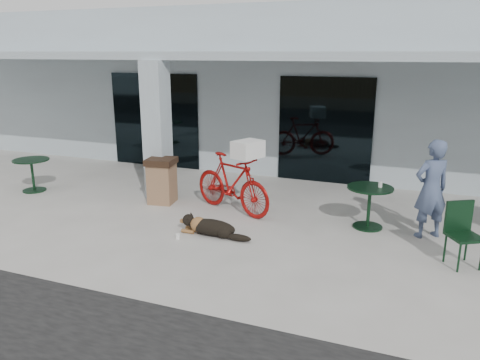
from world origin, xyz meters
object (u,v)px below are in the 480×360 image
at_px(bicycle, 232,183).
at_px(cafe_table_near, 33,175).
at_px(cafe_table_far, 369,207).
at_px(person, 431,189).
at_px(dog, 212,226).
at_px(trash_receptacle, 162,181).
at_px(cafe_chair_far_a, 465,236).

xyz_separation_m(bicycle, cafe_table_near, (-5.11, -0.34, -0.23)).
distance_m(cafe_table_far, person, 1.18).
height_order(bicycle, cafe_table_far, bicycle).
relative_size(cafe_table_near, cafe_table_far, 0.97).
bearing_deg(dog, trash_receptacle, 143.51).
relative_size(cafe_table_far, trash_receptacle, 0.85).
bearing_deg(bicycle, cafe_chair_far_a, -81.74).
bearing_deg(cafe_table_near, cafe_chair_far_a, -4.57).
height_order(bicycle, cafe_chair_far_a, bicycle).
xyz_separation_m(dog, trash_receptacle, (-1.87, 1.40, 0.33)).
bearing_deg(cafe_table_near, person, 2.32).
xyz_separation_m(bicycle, dog, (0.16, -1.39, -0.44)).
xyz_separation_m(cafe_table_near, person, (8.97, 0.36, 0.51)).
distance_m(bicycle, dog, 1.47).
bearing_deg(cafe_table_far, person, -4.25).
height_order(bicycle, cafe_table_near, bicycle).
distance_m(dog, cafe_chair_far_a, 4.25).
distance_m(cafe_table_near, cafe_chair_far_a, 9.53).
xyz_separation_m(dog, cafe_chair_far_a, (4.23, 0.28, 0.33)).
height_order(cafe_table_near, cafe_table_far, cafe_table_far).
bearing_deg(cafe_table_far, dog, -150.60).
distance_m(bicycle, cafe_table_far, 2.81).
height_order(dog, cafe_chair_far_a, cafe_chair_far_a).
relative_size(dog, trash_receptacle, 1.06).
relative_size(dog, cafe_table_near, 1.27).
bearing_deg(cafe_chair_far_a, bicycle, 135.32).
height_order(bicycle, trash_receptacle, bicycle).
bearing_deg(dog, cafe_table_near, 169.21).
relative_size(cafe_table_near, trash_receptacle, 0.83).
relative_size(dog, cafe_chair_far_a, 1.05).
bearing_deg(cafe_chair_far_a, person, 84.58).
xyz_separation_m(cafe_table_near, cafe_table_far, (7.91, 0.44, 0.01)).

